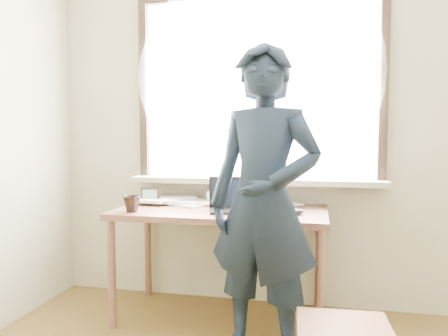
% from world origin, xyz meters
% --- Properties ---
extents(room_shell, '(3.52, 4.02, 2.61)m').
position_xyz_m(room_shell, '(-0.02, 0.20, 1.64)').
color(room_shell, '#B8B294').
rests_on(room_shell, ground).
extents(desk, '(1.42, 0.71, 0.76)m').
position_xyz_m(desk, '(-0.39, 1.63, 0.68)').
color(desk, brown).
rests_on(desk, ground).
extents(laptop, '(0.38, 0.33, 0.22)m').
position_xyz_m(laptop, '(-0.30, 1.59, 0.81)').
color(laptop, black).
rests_on(laptop, desk).
extents(mug_white, '(0.18, 0.18, 0.10)m').
position_xyz_m(mug_white, '(-0.49, 1.84, 0.81)').
color(mug_white, white).
rests_on(mug_white, desk).
extents(mug_dark, '(0.12, 0.12, 0.11)m').
position_xyz_m(mug_dark, '(-0.94, 1.40, 0.81)').
color(mug_dark, black).
rests_on(mug_dark, desk).
extents(mouse, '(0.10, 0.07, 0.04)m').
position_xyz_m(mouse, '(0.11, 1.53, 0.78)').
color(mouse, black).
rests_on(mouse, desk).
extents(desk_clutter, '(0.80, 0.52, 0.04)m').
position_xyz_m(desk_clutter, '(-0.58, 1.82, 0.78)').
color(desk_clutter, gold).
rests_on(desk_clutter, desk).
extents(book_a, '(0.24, 0.31, 0.03)m').
position_xyz_m(book_a, '(-0.77, 1.83, 0.77)').
color(book_a, white).
rests_on(book_a, desk).
extents(book_b, '(0.31, 0.30, 0.02)m').
position_xyz_m(book_b, '(-0.06, 1.90, 0.77)').
color(book_b, white).
rests_on(book_b, desk).
extents(picture_frame, '(0.14, 0.03, 0.11)m').
position_xyz_m(picture_frame, '(-0.95, 1.73, 0.82)').
color(picture_frame, black).
rests_on(picture_frame, desk).
extents(person, '(0.73, 0.57, 1.77)m').
position_xyz_m(person, '(-0.04, 1.16, 0.88)').
color(person, black).
rests_on(person, ground).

